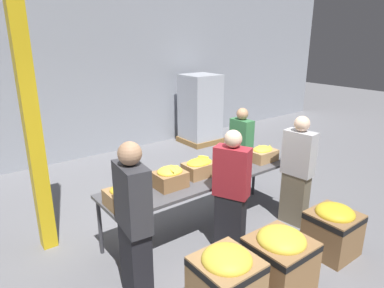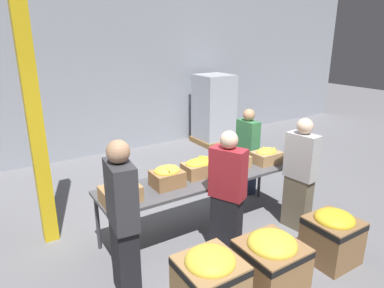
{
  "view_description": "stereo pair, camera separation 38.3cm",
  "coord_description": "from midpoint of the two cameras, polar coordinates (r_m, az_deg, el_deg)",
  "views": [
    {
      "loc": [
        -2.77,
        -3.41,
        2.7
      ],
      "look_at": [
        -0.05,
        0.18,
        1.26
      ],
      "focal_mm": 32.0,
      "sensor_mm": 36.0,
      "label": 1
    },
    {
      "loc": [
        -2.46,
        -3.63,
        2.7
      ],
      "look_at": [
        -0.05,
        0.18,
        1.26
      ],
      "focal_mm": 32.0,
      "sensor_mm": 36.0,
      "label": 2
    }
  ],
  "objects": [
    {
      "name": "banana_box_0",
      "position": [
        4.1,
        -13.66,
        -8.15
      ],
      "size": [
        0.46,
        0.32,
        0.25
      ],
      "color": "#A37A4C",
      "rests_on": "sorting_table"
    },
    {
      "name": "banana_box_2",
      "position": [
        4.75,
        -1.11,
        -3.92
      ],
      "size": [
        0.43,
        0.3,
        0.26
      ],
      "color": "#A37A4C",
      "rests_on": "sorting_table"
    },
    {
      "name": "support_pillar",
      "position": [
        4.54,
        -27.92,
        6.87
      ],
      "size": [
        0.18,
        0.18,
        4.0
      ],
      "color": "gold",
      "rests_on": "ground_plane"
    },
    {
      "name": "donation_bin_2",
      "position": [
        4.74,
        20.26,
        -13.07
      ],
      "size": [
        0.56,
        0.56,
        0.67
      ],
      "color": "olive",
      "rests_on": "ground_plane"
    },
    {
      "name": "pallet_stack_0",
      "position": [
        8.78,
        0.12,
        5.74
      ],
      "size": [
        0.91,
        0.91,
        1.76
      ],
      "color": "olive",
      "rests_on": "ground_plane"
    },
    {
      "name": "donation_bin_0",
      "position": [
        3.52,
        2.32,
        -22.44
      ],
      "size": [
        0.57,
        0.57,
        0.81
      ],
      "color": "#A37A4C",
      "rests_on": "ground_plane"
    },
    {
      "name": "banana_box_4",
      "position": [
        5.39,
        9.7,
        -1.6
      ],
      "size": [
        0.42,
        0.31,
        0.23
      ],
      "color": "tan",
      "rests_on": "sorting_table"
    },
    {
      "name": "donation_bin_1",
      "position": [
        4.0,
        11.66,
        -18.15
      ],
      "size": [
        0.62,
        0.62,
        0.71
      ],
      "color": "olive",
      "rests_on": "ground_plane"
    },
    {
      "name": "sorting_table",
      "position": [
        4.79,
        -0.52,
        -6.03
      ],
      "size": [
        2.93,
        0.76,
        0.82
      ],
      "color": "#4C4C51",
      "rests_on": "ground_plane"
    },
    {
      "name": "volunteer_0",
      "position": [
        4.34,
        4.01,
        -8.13
      ],
      "size": [
        0.38,
        0.49,
        1.62
      ],
      "rotation": [
        0.0,
        0.0,
        2.01
      ],
      "color": "black",
      "rests_on": "ground_plane"
    },
    {
      "name": "ground_plane",
      "position": [
        5.15,
        -0.49,
        -13.84
      ],
      "size": [
        30.0,
        30.0,
        0.0
      ],
      "primitive_type": "plane",
      "color": "slate"
    },
    {
      "name": "banana_box_1",
      "position": [
        4.42,
        -6.17,
        -5.48
      ],
      "size": [
        0.39,
        0.32,
        0.28
      ],
      "color": "olive",
      "rests_on": "sorting_table"
    },
    {
      "name": "volunteer_1",
      "position": [
        3.63,
        -12.73,
        -12.99
      ],
      "size": [
        0.28,
        0.49,
        1.75
      ],
      "rotation": [
        0.0,
        0.0,
        1.46
      ],
      "color": "black",
      "rests_on": "ground_plane"
    },
    {
      "name": "banana_box_3",
      "position": [
        5.12,
        4.78,
        -2.45
      ],
      "size": [
        0.39,
        0.3,
        0.25
      ],
      "color": "tan",
      "rests_on": "sorting_table"
    },
    {
      "name": "wall_back",
      "position": [
        8.02,
        -18.43,
        11.91
      ],
      "size": [
        16.0,
        0.08,
        4.0
      ],
      "color": "#9399A3",
      "rests_on": "ground_plane"
    },
    {
      "name": "volunteer_3",
      "position": [
        5.11,
        15.1,
        -4.51
      ],
      "size": [
        0.27,
        0.46,
        1.64
      ],
      "rotation": [
        0.0,
        0.0,
        1.69
      ],
      "color": "#6B604C",
      "rests_on": "ground_plane"
    },
    {
      "name": "volunteer_2",
      "position": [
        6.05,
        6.35,
        -1.09
      ],
      "size": [
        0.21,
        0.41,
        1.51
      ],
      "rotation": [
        0.0,
        0.0,
        -1.57
      ],
      "color": "#2D3856",
      "rests_on": "ground_plane"
    }
  ]
}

